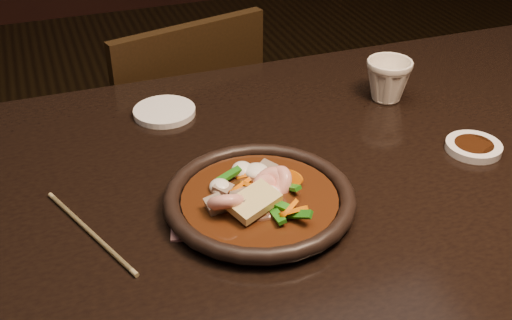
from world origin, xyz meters
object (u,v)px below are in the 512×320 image
object	(u,v)px
tea_cup	(388,79)
table	(304,221)
plate	(260,200)
chair	(175,151)

from	to	relation	value
tea_cup	table	bearing A→B (deg)	-141.30
plate	tea_cup	size ratio (longest dim) A/B	3.25
table	plate	xyz separation A→B (m)	(-0.09, -0.03, 0.09)
plate	tea_cup	world-z (taller)	tea_cup
tea_cup	plate	bearing A→B (deg)	-145.31
table	chair	xyz separation A→B (m)	(-0.07, 0.64, -0.22)
chair	plate	bearing A→B (deg)	74.40
table	tea_cup	world-z (taller)	tea_cup
plate	table	bearing A→B (deg)	20.87
chair	tea_cup	bearing A→B (deg)	113.74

